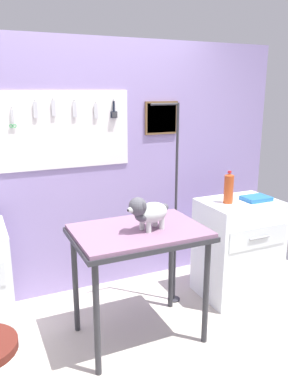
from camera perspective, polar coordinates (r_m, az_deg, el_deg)
name	(u,v)px	position (r m, az deg, el deg)	size (l,w,h in m)	color
ground	(142,369)	(2.95, -0.30, -24.70)	(4.40, 4.00, 0.04)	beige
rear_wall_panel	(84,169)	(3.55, -8.82, 3.35)	(4.00, 0.11, 2.30)	#9581BD
grooming_table	(139,241)	(2.84, -0.75, -7.23)	(0.96, 0.66, 0.89)	#2D2D33
grooming_arm	(175,214)	(3.33, 4.57, -3.28)	(0.30, 0.11, 1.76)	#2D2D33
dog	(148,212)	(2.73, 0.55, -2.96)	(0.35, 0.22, 0.26)	silver
cabinet_right	(238,248)	(3.68, 13.65, -8.05)	(0.68, 0.54, 0.90)	white
soda_bottle	(229,188)	(3.41, 12.40, 0.56)	(0.08, 0.08, 0.29)	#B4461E
supply_tray	(256,198)	(3.59, 16.23, -0.91)	(0.24, 0.18, 0.04)	#276DBB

